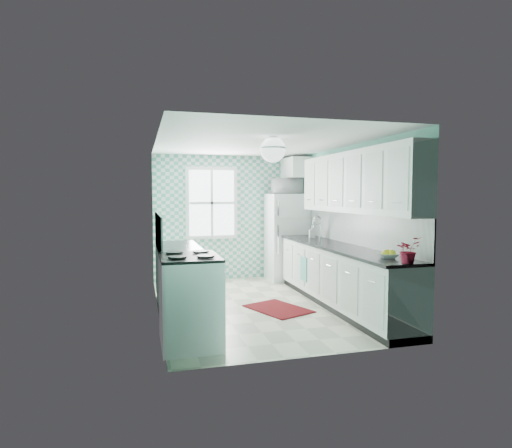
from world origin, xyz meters
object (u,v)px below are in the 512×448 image
object	(u,v)px
stove	(190,299)
microwave	(287,186)
sink	(312,239)
fruit_bowl	(388,256)
ceiling_light	(273,150)
fridge	(287,237)
potted_plant	(408,250)

from	to	relation	value
stove	microwave	size ratio (longest dim) A/B	1.85
sink	fruit_bowl	bearing A→B (deg)	-87.27
ceiling_light	fruit_bowl	size ratio (longest dim) A/B	1.39
fruit_bowl	ceiling_light	bearing A→B (deg)	142.64
ceiling_light	microwave	distance (m)	2.86
fridge	stove	distance (m)	4.02
ceiling_light	sink	bearing A→B (deg)	50.91
fridge	potted_plant	bearing A→B (deg)	-87.21
fruit_bowl	microwave	size ratio (longest dim) A/B	0.46
potted_plant	stove	bearing A→B (deg)	164.87
fridge	stove	bearing A→B (deg)	-123.76
fridge	sink	distance (m)	1.12
sink	fridge	bearing A→B (deg)	97.68
stove	sink	bearing A→B (deg)	40.78
stove	fruit_bowl	size ratio (longest dim) A/B	4.01
sink	microwave	bearing A→B (deg)	97.67
fridge	fruit_bowl	xyz separation A→B (m)	(0.09, -3.51, 0.11)
sink	ceiling_light	bearing A→B (deg)	-126.25
ceiling_light	sink	size ratio (longest dim) A/B	0.66
sink	microwave	size ratio (longest dim) A/B	0.97
ceiling_light	stove	bearing A→B (deg)	-150.75
stove	fruit_bowl	distance (m)	2.45
microwave	fruit_bowl	bearing A→B (deg)	88.91
microwave	sink	bearing A→B (deg)	92.28
fruit_bowl	microwave	xyz separation A→B (m)	(-0.09, 3.51, 0.91)
stove	microwave	distance (m)	4.22
ceiling_light	stove	world-z (taller)	ceiling_light
ceiling_light	microwave	world-z (taller)	ceiling_light
stove	fruit_bowl	world-z (taller)	stove
fruit_bowl	microwave	world-z (taller)	microwave
ceiling_light	sink	xyz separation A→B (m)	(1.20, 1.48, -1.39)
ceiling_light	potted_plant	size ratio (longest dim) A/B	1.15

